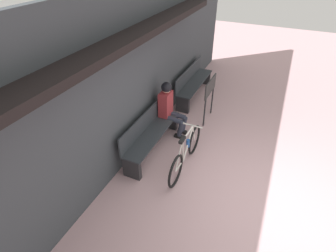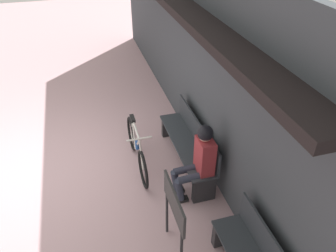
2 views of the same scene
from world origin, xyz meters
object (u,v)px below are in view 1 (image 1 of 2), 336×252
at_px(person_seated, 169,105).
at_px(park_bench_near, 151,133).
at_px(bicycle, 186,153).
at_px(signboard, 210,90).
at_px(park_bench_far, 193,83).

bearing_deg(person_seated, park_bench_near, 171.67).
xyz_separation_m(park_bench_near, person_seated, (0.72, -0.11, 0.32)).
bearing_deg(person_seated, bicycle, -140.33).
height_order(bicycle, signboard, signboard).
bearing_deg(bicycle, park_bench_near, 77.11).
distance_m(bicycle, person_seated, 1.26).
xyz_separation_m(bicycle, person_seated, (0.92, 0.77, 0.38)).
bearing_deg(park_bench_near, bicycle, -102.89).
xyz_separation_m(park_bench_near, bicycle, (-0.20, -0.87, -0.06)).
xyz_separation_m(person_seated, signboard, (0.89, -0.66, 0.09)).
bearing_deg(park_bench_far, signboard, -142.55).
distance_m(person_seated, signboard, 1.11).
bearing_deg(park_bench_near, person_seated, -8.33).
xyz_separation_m(bicycle, signboard, (1.82, 0.11, 0.47)).
bearing_deg(bicycle, signboard, 3.42).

